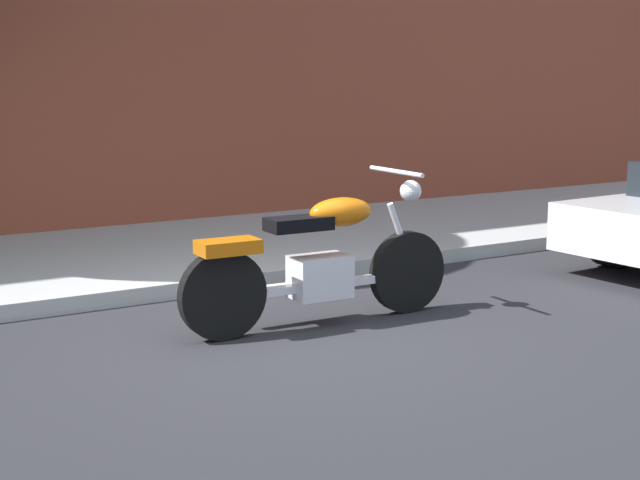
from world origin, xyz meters
TOP-DOWN VIEW (x-y plane):
  - ground_plane at (0.00, 0.00)m, footprint 60.00×60.00m
  - sidewalk at (0.00, 3.13)m, footprint 20.76×3.17m
  - motorcycle at (0.34, 0.25)m, footprint 2.24×0.70m

SIDE VIEW (x-z plane):
  - ground_plane at x=0.00m, z-range 0.00..0.00m
  - sidewalk at x=0.00m, z-range 0.00..0.14m
  - motorcycle at x=0.34m, z-range -0.10..1.06m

